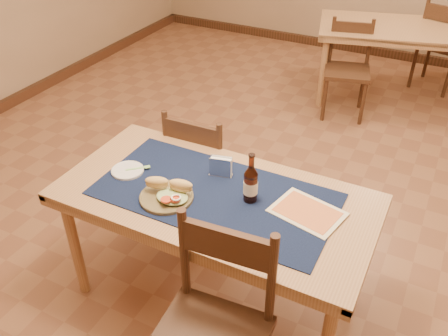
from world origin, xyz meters
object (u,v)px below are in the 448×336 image
at_px(beer_bottle, 251,184).
at_px(napkin_holder, 221,167).
at_px(chair_main_far, 205,167).
at_px(main_table, 215,207).
at_px(back_table, 406,35).
at_px(chair_main_near, 212,332).
at_px(sandwich_plate, 168,194).

relative_size(beer_bottle, napkin_holder, 2.03).
xyz_separation_m(chair_main_far, beer_bottle, (0.54, -0.50, 0.38)).
relative_size(main_table, beer_bottle, 6.03).
height_order(back_table, chair_main_far, chair_main_far).
bearing_deg(chair_main_near, main_table, 116.45).
height_order(back_table, beer_bottle, beer_bottle).
distance_m(main_table, back_table, 3.16).
xyz_separation_m(back_table, sandwich_plate, (-0.61, -3.28, 0.12)).
distance_m(chair_main_far, chair_main_near, 1.29).
height_order(back_table, napkin_holder, napkin_holder).
bearing_deg(back_table, beer_bottle, -94.62).
bearing_deg(main_table, back_table, 82.24).
bearing_deg(beer_bottle, main_table, -168.74).
height_order(chair_main_far, beer_bottle, beer_bottle).
distance_m(beer_bottle, napkin_holder, 0.26).
distance_m(chair_main_far, beer_bottle, 0.83).
bearing_deg(napkin_holder, chair_main_far, 129.67).
height_order(sandwich_plate, beer_bottle, beer_bottle).
height_order(beer_bottle, napkin_holder, beer_bottle).
bearing_deg(chair_main_near, back_table, 87.80).
xyz_separation_m(main_table, chair_main_near, (0.29, -0.57, -0.15)).
height_order(main_table, sandwich_plate, sandwich_plate).
relative_size(chair_main_far, beer_bottle, 3.43).
distance_m(main_table, chair_main_far, 0.68).
relative_size(chair_main_near, napkin_holder, 7.64).
distance_m(chair_main_near, napkin_holder, 0.85).
xyz_separation_m(main_table, sandwich_plate, (-0.19, -0.14, 0.12)).
distance_m(sandwich_plate, napkin_holder, 0.33).
distance_m(back_table, chair_main_near, 3.72).
distance_m(back_table, chair_main_far, 2.72).
bearing_deg(main_table, chair_main_far, 124.08).
height_order(main_table, napkin_holder, napkin_holder).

